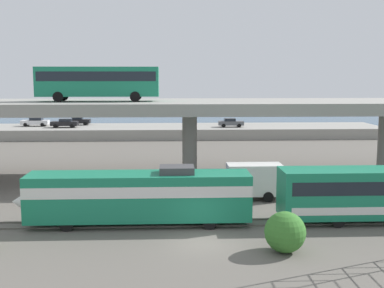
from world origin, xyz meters
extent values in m
plane|color=#605B54|center=(0.00, 0.00, 0.00)|extent=(260.00, 260.00, 0.00)
cube|color=#59544C|center=(0.00, 3.27, 0.06)|extent=(110.00, 0.12, 0.12)
cube|color=#59544C|center=(0.00, 4.73, 0.06)|extent=(110.00, 0.12, 0.12)
cube|color=#197A56|center=(-4.18, 4.00, 2.08)|extent=(15.54, 3.00, 3.20)
cube|color=silver|center=(-4.18, 4.00, 2.66)|extent=(15.54, 3.04, 0.77)
cone|color=silver|center=(-11.95, 4.00, 1.76)|extent=(2.12, 2.85, 2.85)
cube|color=black|center=(-10.36, 4.00, 2.98)|extent=(2.12, 2.70, 1.02)
cube|color=#3F3F42|center=(-1.53, 4.00, 3.93)|extent=(2.40, 1.80, 0.50)
cylinder|color=black|center=(-9.03, 2.65, 0.48)|extent=(0.96, 0.18, 0.96)
cylinder|color=black|center=(-9.03, 5.35, 0.48)|extent=(0.96, 0.18, 0.96)
cylinder|color=black|center=(0.68, 2.65, 0.48)|extent=(0.96, 0.18, 0.96)
cylinder|color=black|center=(0.68, 5.35, 0.48)|extent=(0.96, 0.18, 0.96)
cylinder|color=black|center=(9.63, 2.65, 0.46)|extent=(0.92, 0.18, 0.92)
cylinder|color=black|center=(9.63, 5.35, 0.46)|extent=(0.92, 0.18, 0.92)
cube|color=gray|center=(0.00, 20.00, 7.33)|extent=(96.00, 11.64, 1.16)
cylinder|color=gray|center=(0.00, 20.00, 3.38)|extent=(1.50, 1.50, 6.75)
cube|color=#197A56|center=(-9.10, 19.70, 9.86)|extent=(12.00, 2.55, 2.90)
cube|color=black|center=(-9.10, 19.70, 10.38)|extent=(11.52, 2.59, 0.93)
cube|color=black|center=(-3.15, 19.70, 10.20)|extent=(0.08, 2.30, 1.74)
cylinder|color=black|center=(-5.38, 20.91, 8.41)|extent=(1.00, 0.26, 1.00)
cylinder|color=black|center=(-5.38, 18.49, 8.41)|extent=(1.00, 0.26, 1.00)
cylinder|color=black|center=(-12.82, 20.91, 8.41)|extent=(1.00, 0.26, 1.00)
cylinder|color=black|center=(-12.82, 18.49, 8.41)|extent=(1.00, 0.26, 1.00)
cube|color=navy|center=(1.63, 10.86, 1.44)|extent=(2.00, 2.30, 2.00)
cube|color=silver|center=(5.13, 10.86, 1.74)|extent=(4.60, 2.30, 2.60)
cylinder|color=black|center=(1.92, 9.76, 0.44)|extent=(0.88, 0.28, 0.88)
cylinder|color=black|center=(1.92, 11.95, 0.44)|extent=(0.88, 0.28, 0.88)
cylinder|color=black|center=(6.13, 9.76, 0.44)|extent=(0.88, 0.28, 0.88)
cylinder|color=black|center=(6.13, 11.95, 0.44)|extent=(0.88, 0.28, 0.88)
cube|color=gray|center=(0.00, 55.00, 0.88)|extent=(68.68, 11.82, 1.75)
cube|color=#515459|center=(8.35, 53.20, 2.42)|extent=(4.27, 1.72, 0.70)
cube|color=#1E232B|center=(8.13, 53.20, 3.01)|extent=(1.88, 1.52, 0.48)
cylinder|color=black|center=(9.67, 54.02, 2.07)|extent=(0.64, 0.20, 0.64)
cylinder|color=black|center=(9.67, 52.38, 2.07)|extent=(0.64, 0.20, 0.64)
cylinder|color=black|center=(7.03, 54.02, 2.07)|extent=(0.64, 0.20, 0.64)
cylinder|color=black|center=(7.03, 52.38, 2.07)|extent=(0.64, 0.20, 0.64)
cube|color=black|center=(-18.20, 57.93, 2.42)|extent=(4.04, 1.79, 0.70)
cube|color=#1E232B|center=(-18.40, 57.93, 3.01)|extent=(1.78, 1.57, 0.48)
cylinder|color=black|center=(-16.94, 58.78, 2.07)|extent=(0.64, 0.20, 0.64)
cylinder|color=black|center=(-16.94, 57.08, 2.07)|extent=(0.64, 0.20, 0.64)
cylinder|color=black|center=(-19.45, 58.78, 2.07)|extent=(0.64, 0.20, 0.64)
cylinder|color=black|center=(-19.45, 57.08, 2.07)|extent=(0.64, 0.20, 0.64)
cube|color=silver|center=(-25.40, 56.20, 2.42)|extent=(4.66, 1.88, 0.70)
cube|color=#1E232B|center=(-25.17, 56.20, 3.01)|extent=(2.05, 1.65, 0.48)
cylinder|color=black|center=(-26.85, 55.31, 2.07)|extent=(0.64, 0.20, 0.64)
cylinder|color=black|center=(-26.85, 57.10, 2.07)|extent=(0.64, 0.20, 0.64)
cylinder|color=black|center=(-23.95, 55.31, 2.07)|extent=(0.64, 0.20, 0.64)
cylinder|color=black|center=(-23.95, 57.10, 2.07)|extent=(0.64, 0.20, 0.64)
cube|color=black|center=(-19.84, 53.71, 2.42)|extent=(4.46, 1.81, 0.70)
cube|color=#1E232B|center=(-19.62, 53.71, 3.01)|extent=(1.96, 1.60, 0.48)
cylinder|color=black|center=(-21.22, 52.85, 2.07)|extent=(0.64, 0.20, 0.64)
cylinder|color=black|center=(-21.22, 54.57, 2.07)|extent=(0.64, 0.20, 0.64)
cylinder|color=black|center=(-18.46, 52.85, 2.07)|extent=(0.64, 0.20, 0.64)
cylinder|color=black|center=(-18.46, 54.57, 2.07)|extent=(0.64, 0.20, 0.64)
cube|color=#2D5170|center=(0.00, 78.00, 0.00)|extent=(140.00, 36.00, 0.01)
sphere|color=#36742B|center=(4.81, -1.87, 1.24)|extent=(2.47, 2.47, 2.47)
camera|label=1|loc=(-1.96, -29.77, 10.46)|focal=46.02mm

